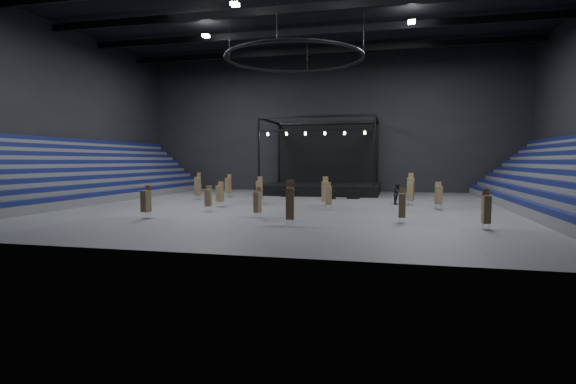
% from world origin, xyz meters
% --- Properties ---
extents(floor, '(50.00, 50.00, 0.00)m').
position_xyz_m(floor, '(0.00, 0.00, 0.00)').
color(floor, '#444446').
rests_on(floor, ground).
extents(ceiling, '(50.00, 42.00, 0.20)m').
position_xyz_m(ceiling, '(0.00, 0.00, 18.00)').
color(ceiling, black).
rests_on(ceiling, wall_back).
extents(wall_back, '(50.00, 0.20, 18.00)m').
position_xyz_m(wall_back, '(0.00, 21.00, 9.00)').
color(wall_back, black).
rests_on(wall_back, ground).
extents(wall_front, '(50.00, 0.20, 18.00)m').
position_xyz_m(wall_front, '(0.00, -21.00, 9.00)').
color(wall_front, black).
rests_on(wall_front, ground).
extents(wall_left, '(0.20, 42.00, 18.00)m').
position_xyz_m(wall_left, '(-25.00, 0.00, 9.00)').
color(wall_left, black).
rests_on(wall_left, ground).
extents(bleachers_left, '(7.20, 40.00, 6.40)m').
position_xyz_m(bleachers_left, '(-22.94, 0.00, 1.73)').
color(bleachers_left, '#4F4F52').
rests_on(bleachers_left, floor).
extents(stage, '(14.00, 10.00, 9.20)m').
position_xyz_m(stage, '(0.00, 16.24, 1.45)').
color(stage, black).
rests_on(stage, floor).
extents(truss_ring, '(12.30, 12.30, 5.15)m').
position_xyz_m(truss_ring, '(-0.00, 0.00, 13.00)').
color(truss_ring, black).
rests_on(truss_ring, ceiling).
extents(roof_girders, '(49.00, 30.35, 0.70)m').
position_xyz_m(roof_girders, '(0.00, -0.00, 17.20)').
color(roof_girders, black).
rests_on(roof_girders, ceiling).
extents(floodlights, '(28.60, 16.60, 0.25)m').
position_xyz_m(floodlights, '(0.00, -4.00, 16.60)').
color(floodlights, white).
rests_on(floodlights, roof_girders).
extents(flight_case_left, '(1.26, 0.68, 0.82)m').
position_xyz_m(flight_case_left, '(-3.10, 10.14, 0.41)').
color(flight_case_left, black).
rests_on(flight_case_left, floor).
extents(flight_case_mid, '(1.43, 0.89, 0.89)m').
position_xyz_m(flight_case_mid, '(1.97, 8.30, 0.44)').
color(flight_case_mid, black).
rests_on(flight_case_mid, floor).
extents(flight_case_right, '(1.34, 0.72, 0.87)m').
position_xyz_m(flight_case_right, '(4.49, 8.92, 0.44)').
color(flight_case_right, black).
rests_on(flight_case_right, floor).
extents(chair_stack_0, '(0.50, 0.50, 2.05)m').
position_xyz_m(chair_stack_0, '(-5.88, -5.41, 1.10)').
color(chair_stack_0, silver).
rests_on(chair_stack_0, floor).
extents(chair_stack_1, '(0.55, 0.55, 2.20)m').
position_xyz_m(chair_stack_1, '(-0.78, -8.49, 1.14)').
color(chair_stack_1, silver).
rests_on(chair_stack_1, floor).
extents(chair_stack_2, '(0.60, 0.60, 2.21)m').
position_xyz_m(chair_stack_2, '(-6.37, -1.75, 1.19)').
color(chair_stack_2, silver).
rests_on(chair_stack_2, floor).
extents(chair_stack_3, '(0.56, 0.56, 2.58)m').
position_xyz_m(chair_stack_3, '(-3.66, 1.38, 1.33)').
color(chair_stack_3, silver).
rests_on(chair_stack_3, floor).
extents(chair_stack_4, '(0.62, 0.62, 2.28)m').
position_xyz_m(chair_stack_4, '(3.41, -2.32, 1.20)').
color(chair_stack_4, silver).
rests_on(chair_stack_4, floor).
extents(chair_stack_5, '(0.58, 0.58, 2.87)m').
position_xyz_m(chair_stack_5, '(2.40, -11.99, 1.45)').
color(chair_stack_5, silver).
rests_on(chair_stack_5, floor).
extents(chair_stack_6, '(0.65, 0.65, 2.49)m').
position_xyz_m(chair_stack_6, '(10.20, 3.41, 1.31)').
color(chair_stack_6, silver).
rests_on(chair_stack_6, floor).
extents(chair_stack_7, '(0.55, 0.55, 2.65)m').
position_xyz_m(chair_stack_7, '(2.70, 0.58, 1.37)').
color(chair_stack_7, silver).
rests_on(chair_stack_7, floor).
extents(chair_stack_8, '(0.68, 0.68, 2.31)m').
position_xyz_m(chair_stack_8, '(-8.37, -10.59, 1.24)').
color(chair_stack_8, silver).
rests_on(chair_stack_8, floor).
extents(chair_stack_9, '(0.61, 0.61, 2.30)m').
position_xyz_m(chair_stack_9, '(12.33, 0.21, 1.23)').
color(chair_stack_9, silver).
rests_on(chair_stack_9, floor).
extents(chair_stack_10, '(0.46, 0.46, 2.28)m').
position_xyz_m(chair_stack_10, '(9.22, -8.93, 1.17)').
color(chair_stack_10, silver).
rests_on(chair_stack_10, floor).
extents(chair_stack_11, '(0.49, 0.49, 2.40)m').
position_xyz_m(chair_stack_11, '(14.00, -10.71, 1.22)').
color(chair_stack_11, silver).
rests_on(chair_stack_11, floor).
extents(chair_stack_12, '(0.67, 0.67, 2.55)m').
position_xyz_m(chair_stack_12, '(-9.29, 8.01, 1.33)').
color(chair_stack_12, silver).
rests_on(chair_stack_12, floor).
extents(chair_stack_13, '(0.65, 0.65, 2.83)m').
position_xyz_m(chair_stack_13, '(-11.30, 4.40, 1.43)').
color(chair_stack_13, silver).
rests_on(chair_stack_13, floor).
extents(chair_stack_14, '(0.67, 0.67, 2.83)m').
position_xyz_m(chair_stack_14, '(10.30, 8.01, 1.45)').
color(chair_stack_14, silver).
rests_on(chair_stack_14, floor).
extents(man_center, '(0.74, 0.55, 1.86)m').
position_xyz_m(man_center, '(-3.79, 1.42, 0.93)').
color(man_center, black).
rests_on(man_center, floor).
extents(crew_member, '(0.91, 1.08, 1.97)m').
position_xyz_m(crew_member, '(9.02, 3.74, 0.98)').
color(crew_member, black).
rests_on(crew_member, floor).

